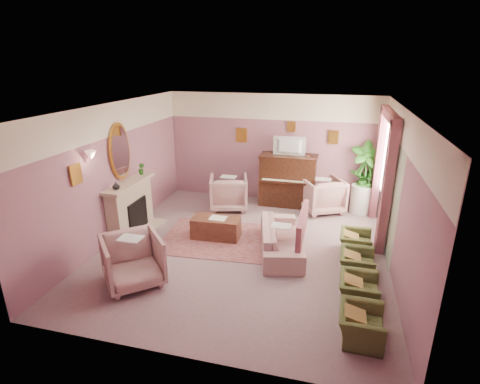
% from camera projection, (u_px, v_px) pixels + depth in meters
% --- Properties ---
extents(floor, '(5.50, 6.00, 0.01)m').
position_uv_depth(floor, '(244.00, 249.00, 7.52)').
color(floor, gray).
rests_on(floor, ground).
extents(ceiling, '(5.50, 6.00, 0.01)m').
position_uv_depth(ceiling, '(244.00, 108.00, 6.58)').
color(ceiling, '#F2EBC9').
rests_on(ceiling, wall_back).
extents(wall_back, '(5.50, 0.02, 2.80)m').
position_uv_depth(wall_back, '(271.00, 148.00, 9.79)').
color(wall_back, '#7C556F').
rests_on(wall_back, floor).
extents(wall_front, '(5.50, 0.02, 2.80)m').
position_uv_depth(wall_front, '(181.00, 262.00, 4.31)').
color(wall_front, '#7C556F').
rests_on(wall_front, floor).
extents(wall_left, '(0.02, 6.00, 2.80)m').
position_uv_depth(wall_left, '(114.00, 173.00, 7.70)').
color(wall_left, '#7C556F').
rests_on(wall_left, floor).
extents(wall_right, '(0.02, 6.00, 2.80)m').
position_uv_depth(wall_right, '(400.00, 196.00, 6.40)').
color(wall_right, '#7C556F').
rests_on(wall_right, floor).
extents(picture_rail_band, '(5.50, 0.01, 0.65)m').
position_uv_depth(picture_rail_band, '(273.00, 107.00, 9.42)').
color(picture_rail_band, white).
rests_on(picture_rail_band, wall_back).
extents(stripe_panel, '(0.01, 3.00, 2.15)m').
position_uv_depth(stripe_panel, '(388.00, 189.00, 7.70)').
color(stripe_panel, '#A5B193').
rests_on(stripe_panel, wall_right).
extents(fireplace_surround, '(0.30, 1.40, 1.10)m').
position_uv_depth(fireplace_surround, '(130.00, 208.00, 8.13)').
color(fireplace_surround, tan).
rests_on(fireplace_surround, floor).
extents(fireplace_inset, '(0.18, 0.72, 0.68)m').
position_uv_depth(fireplace_inset, '(135.00, 215.00, 8.15)').
color(fireplace_inset, black).
rests_on(fireplace_inset, floor).
extents(fire_ember, '(0.06, 0.54, 0.10)m').
position_uv_depth(fire_ember, '(138.00, 223.00, 8.20)').
color(fire_ember, red).
rests_on(fire_ember, floor).
extents(mantel_shelf, '(0.40, 1.55, 0.07)m').
position_uv_depth(mantel_shelf, '(129.00, 183.00, 7.93)').
color(mantel_shelf, tan).
rests_on(mantel_shelf, fireplace_surround).
extents(hearth, '(0.55, 1.50, 0.02)m').
position_uv_depth(hearth, '(141.00, 232.00, 8.26)').
color(hearth, tan).
rests_on(hearth, floor).
extents(mirror_frame, '(0.04, 0.72, 1.20)m').
position_uv_depth(mirror_frame, '(120.00, 152.00, 7.73)').
color(mirror_frame, '#B37B29').
rests_on(mirror_frame, wall_left).
extents(mirror_glass, '(0.01, 0.60, 1.06)m').
position_uv_depth(mirror_glass, '(121.00, 152.00, 7.73)').
color(mirror_glass, silver).
rests_on(mirror_glass, wall_left).
extents(sconce_shade, '(0.20, 0.20, 0.16)m').
position_uv_depth(sconce_shade, '(91.00, 155.00, 6.70)').
color(sconce_shade, tan).
rests_on(sconce_shade, wall_left).
extents(piano, '(1.40, 0.60, 1.30)m').
position_uv_depth(piano, '(288.00, 181.00, 9.63)').
color(piano, black).
rests_on(piano, floor).
extents(piano_keyshelf, '(1.30, 0.12, 0.06)m').
position_uv_depth(piano_keyshelf, '(286.00, 182.00, 9.28)').
color(piano_keyshelf, black).
rests_on(piano_keyshelf, piano).
extents(piano_keys, '(1.20, 0.08, 0.02)m').
position_uv_depth(piano_keys, '(286.00, 181.00, 9.27)').
color(piano_keys, '#F9F3CD').
rests_on(piano_keys, piano).
extents(piano_top, '(1.45, 0.65, 0.04)m').
position_uv_depth(piano_top, '(289.00, 156.00, 9.41)').
color(piano_top, black).
rests_on(piano_top, piano).
extents(television, '(0.80, 0.12, 0.48)m').
position_uv_depth(television, '(289.00, 145.00, 9.26)').
color(television, black).
rests_on(television, piano).
extents(print_back_left, '(0.30, 0.03, 0.38)m').
position_uv_depth(print_back_left, '(241.00, 135.00, 9.83)').
color(print_back_left, '#B37B29').
rests_on(print_back_left, wall_back).
extents(print_back_right, '(0.26, 0.03, 0.34)m').
position_uv_depth(print_back_right, '(333.00, 137.00, 9.26)').
color(print_back_right, '#B37B29').
rests_on(print_back_right, wall_back).
extents(print_back_mid, '(0.22, 0.03, 0.26)m').
position_uv_depth(print_back_mid, '(291.00, 127.00, 9.43)').
color(print_back_mid, '#B37B29').
rests_on(print_back_mid, wall_back).
extents(print_left_wall, '(0.03, 0.28, 0.36)m').
position_uv_depth(print_left_wall, '(76.00, 174.00, 6.49)').
color(print_left_wall, '#B37B29').
rests_on(print_left_wall, wall_left).
extents(window_blind, '(0.03, 1.40, 1.80)m').
position_uv_depth(window_blind, '(389.00, 157.00, 7.73)').
color(window_blind, beige).
rests_on(window_blind, wall_right).
extents(curtain_left, '(0.16, 0.34, 2.60)m').
position_uv_depth(curtain_left, '(387.00, 189.00, 7.04)').
color(curtain_left, '#8F4553').
rests_on(curtain_left, floor).
extents(curtain_right, '(0.16, 0.34, 2.60)m').
position_uv_depth(curtain_right, '(378.00, 164.00, 8.72)').
color(curtain_right, '#8F4553').
rests_on(curtain_right, floor).
extents(pelmet, '(0.16, 2.20, 0.16)m').
position_uv_depth(pelmet, '(390.00, 115.00, 7.46)').
color(pelmet, '#8F4553').
rests_on(pelmet, wall_right).
extents(mantel_plant, '(0.16, 0.16, 0.28)m').
position_uv_depth(mantel_plant, '(142.00, 169.00, 8.37)').
color(mantel_plant, '#276B1E').
rests_on(mantel_plant, mantel_shelf).
extents(mantel_vase, '(0.16, 0.16, 0.16)m').
position_uv_depth(mantel_vase, '(116.00, 186.00, 7.43)').
color(mantel_vase, white).
rests_on(mantel_vase, mantel_shelf).
extents(area_rug, '(2.62, 1.97, 0.01)m').
position_uv_depth(area_rug, '(222.00, 239.00, 7.94)').
color(area_rug, '#8C4C4E').
rests_on(area_rug, floor).
extents(coffee_table, '(1.02, 0.55, 0.45)m').
position_uv_depth(coffee_table, '(216.00, 228.00, 7.94)').
color(coffee_table, '#562E1F').
rests_on(coffee_table, floor).
extents(table_paper, '(0.35, 0.28, 0.01)m').
position_uv_depth(table_paper, '(218.00, 218.00, 7.86)').
color(table_paper, white).
rests_on(table_paper, coffee_table).
extents(sofa, '(0.64, 1.92, 0.78)m').
position_uv_depth(sofa, '(281.00, 233.00, 7.32)').
color(sofa, '#C3938F').
rests_on(sofa, floor).
extents(sofa_throw, '(0.10, 1.45, 0.53)m').
position_uv_depth(sofa_throw, '(302.00, 225.00, 7.16)').
color(sofa_throw, '#8F4553').
rests_on(sofa_throw, sofa).
extents(floral_armchair_left, '(0.91, 0.91, 0.95)m').
position_uv_depth(floral_armchair_left, '(229.00, 191.00, 9.43)').
color(floral_armchair_left, '#C3938F').
rests_on(floral_armchair_left, floor).
extents(floral_armchair_right, '(0.91, 0.91, 0.95)m').
position_uv_depth(floral_armchair_right, '(322.00, 193.00, 9.24)').
color(floral_armchair_right, '#C3938F').
rests_on(floral_armchair_right, floor).
extents(floral_armchair_front, '(0.91, 0.91, 0.95)m').
position_uv_depth(floral_armchair_front, '(133.00, 258.00, 6.23)').
color(floral_armchair_front, '#C3938F').
rests_on(floral_armchair_front, floor).
extents(olive_chair_a, '(0.48, 0.69, 0.59)m').
position_uv_depth(olive_chair_a, '(361.00, 320.00, 5.02)').
color(olive_chair_a, '#4B552A').
rests_on(olive_chair_a, floor).
extents(olive_chair_b, '(0.48, 0.69, 0.59)m').
position_uv_depth(olive_chair_b, '(359.00, 286.00, 5.76)').
color(olive_chair_b, '#4B552A').
rests_on(olive_chair_b, floor).
extents(olive_chair_c, '(0.48, 0.69, 0.59)m').
position_uv_depth(olive_chair_c, '(357.00, 260.00, 6.51)').
color(olive_chair_c, '#4B552A').
rests_on(olive_chair_c, floor).
extents(olive_chair_d, '(0.48, 0.69, 0.59)m').
position_uv_depth(olive_chair_d, '(356.00, 240.00, 7.26)').
color(olive_chair_d, '#4B552A').
rests_on(olive_chair_d, floor).
extents(side_table, '(0.52, 0.52, 0.70)m').
position_uv_depth(side_table, '(361.00, 199.00, 9.23)').
color(side_table, white).
rests_on(side_table, floor).
extents(side_plant_big, '(0.30, 0.30, 0.34)m').
position_uv_depth(side_plant_big, '(364.00, 179.00, 9.05)').
color(side_plant_big, '#276B1E').
rests_on(side_plant_big, side_table).
extents(side_plant_small, '(0.16, 0.16, 0.28)m').
position_uv_depth(side_plant_small, '(369.00, 182.00, 8.94)').
color(side_plant_small, '#276B1E').
rests_on(side_plant_small, side_table).
extents(palm_pot, '(0.34, 0.34, 0.34)m').
position_uv_depth(palm_pot, '(361.00, 205.00, 9.34)').
color(palm_pot, '#A4402F').
rests_on(palm_pot, floor).
extents(palm_plant, '(0.76, 0.76, 1.44)m').
position_uv_depth(palm_plant, '(365.00, 171.00, 9.04)').
color(palm_plant, '#276B1E').
rests_on(palm_plant, palm_pot).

